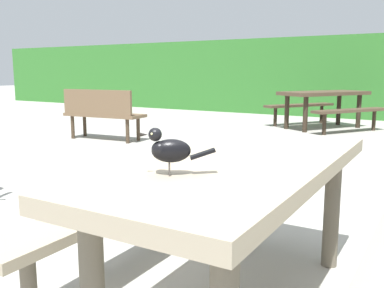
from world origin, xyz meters
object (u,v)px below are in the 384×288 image
picnic_table_mid_left (324,101)px  park_bench_side (101,111)px  picnic_table_foreground (240,198)px  bird_grackle (168,149)px

picnic_table_mid_left → park_bench_side: (-2.71, -3.46, -0.07)m
picnic_table_foreground → park_bench_side: size_ratio=1.26×
bird_grackle → park_bench_side: size_ratio=0.17×
picnic_table_mid_left → park_bench_side: bearing=-128.0°
bird_grackle → picnic_table_mid_left: (-1.36, 7.35, -0.29)m
picnic_table_foreground → picnic_table_mid_left: size_ratio=0.78×
bird_grackle → picnic_table_mid_left: bearing=100.5°
picnic_table_foreground → park_bench_side: park_bench_side is taller
picnic_table_foreground → picnic_table_mid_left: (-1.46, 6.91, 0.00)m
picnic_table_foreground → bird_grackle: bird_grackle is taller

